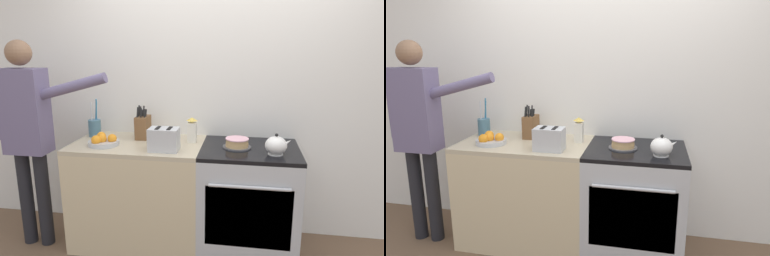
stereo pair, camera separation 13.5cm
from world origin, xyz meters
TOP-DOWN VIEW (x-y plane):
  - wall_back at (0.00, 0.67)m, footprint 8.00×0.04m
  - counter_cabinet at (-0.65, 0.33)m, footprint 1.06×0.65m
  - stove_range at (0.27, 0.32)m, footprint 0.76×0.69m
  - layer_cake at (0.16, 0.32)m, footprint 0.22×0.22m
  - tea_kettle at (0.45, 0.19)m, footprint 0.19×0.16m
  - knife_block at (-0.65, 0.47)m, footprint 0.10×0.17m
  - utensil_crock at (-1.08, 0.47)m, footprint 0.11×0.11m
  - fruit_bowl at (-0.90, 0.21)m, footprint 0.25×0.25m
  - toaster at (-0.38, 0.15)m, footprint 0.24×0.15m
  - milk_carton at (-0.21, 0.42)m, footprint 0.07×0.07m
  - person_baker at (-1.50, 0.14)m, footprint 0.95×0.20m

SIDE VIEW (x-z plane):
  - counter_cabinet at x=-0.65m, z-range 0.00..0.88m
  - stove_range at x=0.27m, z-range 0.00..0.88m
  - fruit_bowl at x=-0.90m, z-range 0.87..0.97m
  - layer_cake at x=0.16m, z-range 0.88..0.96m
  - tea_kettle at x=0.45m, z-range 0.87..1.03m
  - utensil_crock at x=-1.08m, z-range 0.80..1.13m
  - toaster at x=-0.38m, z-range 0.88..1.06m
  - milk_carton at x=-0.21m, z-range 0.88..1.09m
  - knife_block at x=-0.65m, z-range 0.84..1.13m
  - person_baker at x=-1.50m, z-range 0.17..1.88m
  - wall_back at x=0.00m, z-range 0.00..2.60m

